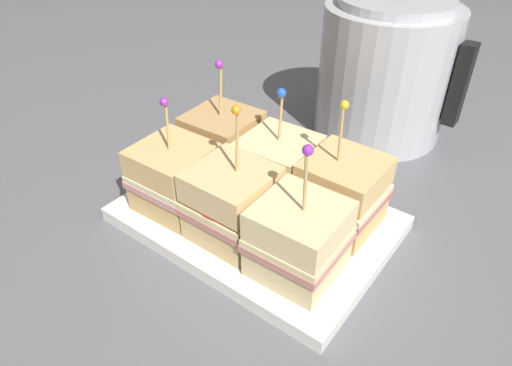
{
  "coord_description": "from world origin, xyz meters",
  "views": [
    {
      "loc": [
        0.26,
        -0.34,
        0.38
      ],
      "look_at": [
        0.0,
        0.0,
        0.06
      ],
      "focal_mm": 32.0,
      "sensor_mm": 36.0,
      "label": 1
    }
  ],
  "objects_px": {
    "sandwich_back_left": "(223,144)",
    "serving_platter": "(256,218)",
    "kettle_steel": "(385,70)",
    "sandwich_front_center": "(231,203)",
    "sandwich_back_right": "(342,193)",
    "sandwich_back_center": "(279,168)",
    "sandwich_front_right": "(299,239)",
    "sandwich_front_left": "(175,177)"
  },
  "relations": [
    {
      "from": "kettle_steel",
      "to": "sandwich_front_center",
      "type": "bearing_deg",
      "value": -92.63
    },
    {
      "from": "serving_platter",
      "to": "sandwich_front_right",
      "type": "xyz_separation_m",
      "value": [
        0.09,
        -0.05,
        0.05
      ]
    },
    {
      "from": "sandwich_front_center",
      "to": "sandwich_back_right",
      "type": "bearing_deg",
      "value": 45.19
    },
    {
      "from": "sandwich_front_right",
      "to": "sandwich_back_center",
      "type": "bearing_deg",
      "value": 133.91
    },
    {
      "from": "sandwich_front_right",
      "to": "sandwich_back_left",
      "type": "relative_size",
      "value": 0.98
    },
    {
      "from": "serving_platter",
      "to": "sandwich_back_right",
      "type": "height_order",
      "value": "sandwich_back_right"
    },
    {
      "from": "sandwich_back_left",
      "to": "kettle_steel",
      "type": "bearing_deg",
      "value": 68.19
    },
    {
      "from": "serving_platter",
      "to": "sandwich_front_center",
      "type": "distance_m",
      "value": 0.07
    },
    {
      "from": "sandwich_front_center",
      "to": "sandwich_front_right",
      "type": "height_order",
      "value": "sandwich_front_center"
    },
    {
      "from": "sandwich_back_left",
      "to": "sandwich_front_center",
      "type": "bearing_deg",
      "value": -45.37
    },
    {
      "from": "sandwich_front_left",
      "to": "sandwich_front_center",
      "type": "distance_m",
      "value": 0.09
    },
    {
      "from": "sandwich_back_center",
      "to": "sandwich_front_center",
      "type": "bearing_deg",
      "value": -91.51
    },
    {
      "from": "sandwich_front_center",
      "to": "kettle_steel",
      "type": "bearing_deg",
      "value": 87.37
    },
    {
      "from": "sandwich_front_center",
      "to": "sandwich_front_left",
      "type": "bearing_deg",
      "value": -179.4
    },
    {
      "from": "serving_platter",
      "to": "sandwich_back_left",
      "type": "distance_m",
      "value": 0.11
    },
    {
      "from": "sandwich_back_right",
      "to": "sandwich_front_center",
      "type": "bearing_deg",
      "value": -134.81
    },
    {
      "from": "sandwich_front_left",
      "to": "sandwich_front_right",
      "type": "relative_size",
      "value": 0.94
    },
    {
      "from": "sandwich_front_left",
      "to": "sandwich_front_right",
      "type": "bearing_deg",
      "value": -0.37
    },
    {
      "from": "sandwich_back_right",
      "to": "kettle_steel",
      "type": "bearing_deg",
      "value": 105.65
    },
    {
      "from": "sandwich_front_center",
      "to": "sandwich_back_left",
      "type": "relative_size",
      "value": 1.02
    },
    {
      "from": "sandwich_front_center",
      "to": "sandwich_back_left",
      "type": "height_order",
      "value": "sandwich_front_center"
    },
    {
      "from": "kettle_steel",
      "to": "sandwich_back_left",
      "type": "bearing_deg",
      "value": -111.81
    },
    {
      "from": "sandwich_back_left",
      "to": "sandwich_back_right",
      "type": "xyz_separation_m",
      "value": [
        0.18,
        0.0,
        -0.0
      ]
    },
    {
      "from": "sandwich_front_left",
      "to": "sandwich_front_right",
      "type": "distance_m",
      "value": 0.18
    },
    {
      "from": "sandwich_front_right",
      "to": "kettle_steel",
      "type": "height_order",
      "value": "kettle_steel"
    },
    {
      "from": "sandwich_front_left",
      "to": "kettle_steel",
      "type": "bearing_deg",
      "value": 73.68
    },
    {
      "from": "sandwich_front_left",
      "to": "sandwich_front_center",
      "type": "height_order",
      "value": "sandwich_front_center"
    },
    {
      "from": "sandwich_front_left",
      "to": "sandwich_front_center",
      "type": "bearing_deg",
      "value": 0.6
    },
    {
      "from": "sandwich_front_left",
      "to": "sandwich_back_center",
      "type": "distance_m",
      "value": 0.13
    },
    {
      "from": "sandwich_back_center",
      "to": "sandwich_back_left",
      "type": "bearing_deg",
      "value": 179.64
    },
    {
      "from": "sandwich_back_left",
      "to": "sandwich_back_center",
      "type": "bearing_deg",
      "value": -0.36
    },
    {
      "from": "sandwich_back_right",
      "to": "kettle_steel",
      "type": "xyz_separation_m",
      "value": [
        -0.07,
        0.26,
        0.04
      ]
    },
    {
      "from": "sandwich_front_center",
      "to": "sandwich_back_center",
      "type": "relative_size",
      "value": 1.1
    },
    {
      "from": "sandwich_front_right",
      "to": "sandwich_back_right",
      "type": "bearing_deg",
      "value": 90.5
    },
    {
      "from": "sandwich_back_left",
      "to": "serving_platter",
      "type": "bearing_deg",
      "value": -26.88
    },
    {
      "from": "serving_platter",
      "to": "sandwich_back_left",
      "type": "bearing_deg",
      "value": 153.12
    },
    {
      "from": "sandwich_back_center",
      "to": "sandwich_back_right",
      "type": "bearing_deg",
      "value": 0.52
    },
    {
      "from": "sandwich_front_left",
      "to": "sandwich_back_left",
      "type": "height_order",
      "value": "sandwich_back_left"
    },
    {
      "from": "sandwich_back_center",
      "to": "sandwich_back_right",
      "type": "relative_size",
      "value": 0.93
    },
    {
      "from": "sandwich_front_center",
      "to": "sandwich_back_center",
      "type": "distance_m",
      "value": 0.09
    },
    {
      "from": "sandwich_back_center",
      "to": "kettle_steel",
      "type": "height_order",
      "value": "kettle_steel"
    },
    {
      "from": "sandwich_back_left",
      "to": "kettle_steel",
      "type": "xyz_separation_m",
      "value": [
        0.11,
        0.26,
        0.04
      ]
    }
  ]
}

